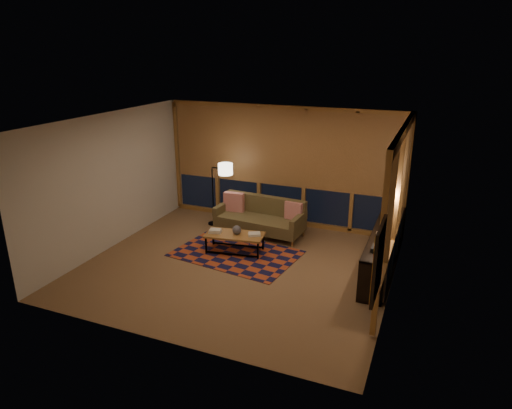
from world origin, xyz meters
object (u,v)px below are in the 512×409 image
at_px(bookshelf, 383,248).
at_px(sofa, 259,217).
at_px(floor_lamp, 213,193).
at_px(coffee_table, 235,243).

bearing_deg(bookshelf, sofa, 167.56).
distance_m(sofa, bookshelf, 2.75).
distance_m(floor_lamp, bookshelf, 3.98).
bearing_deg(floor_lamp, coffee_table, -45.30).
bearing_deg(coffee_table, sofa, 75.43).
distance_m(sofa, coffee_table, 1.07).
relative_size(coffee_table, floor_lamp, 0.78).
relative_size(sofa, floor_lamp, 1.29).
bearing_deg(coffee_table, bookshelf, 0.64).
height_order(floor_lamp, bookshelf, floor_lamp).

